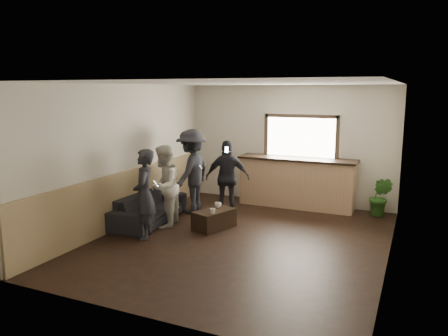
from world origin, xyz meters
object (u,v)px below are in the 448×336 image
at_px(cup_b, 213,211).
at_px(person_b, 164,186).
at_px(sofa, 149,208).
at_px(coffee_table, 214,219).
at_px(person_a, 144,194).
at_px(bar_counter, 297,179).
at_px(potted_plant, 380,197).
at_px(person_d, 228,178).
at_px(cup_a, 218,205).
at_px(person_c, 192,171).

height_order(cup_b, person_b, person_b).
bearing_deg(sofa, coffee_table, -89.82).
bearing_deg(person_a, cup_b, 101.97).
distance_m(bar_counter, potted_plant, 1.86).
bearing_deg(coffee_table, person_a, -131.65).
distance_m(sofa, person_d, 1.78).
relative_size(cup_a, person_d, 0.08).
bearing_deg(bar_counter, sofa, -135.36).
height_order(coffee_table, cup_b, cup_b).
relative_size(potted_plant, person_d, 0.53).
relative_size(cup_a, person_c, 0.07).
distance_m(coffee_table, cup_a, 0.32).
xyz_separation_m(person_a, person_c, (-0.03, 1.86, 0.10)).
bearing_deg(person_c, person_b, -1.47).
distance_m(person_a, person_b, 0.74).
bearing_deg(person_d, person_c, -4.82).
height_order(bar_counter, person_c, bar_counter).
xyz_separation_m(sofa, person_a, (0.50, -0.88, 0.53)).
bearing_deg(bar_counter, person_a, -120.59).
distance_m(cup_b, person_d, 1.34).
xyz_separation_m(cup_a, cup_b, (0.10, -0.44, -0.00)).
bearing_deg(cup_b, sofa, 176.74).
height_order(cup_b, person_c, person_c).
relative_size(coffee_table, person_a, 0.50).
distance_m(cup_a, person_d, 0.92).
relative_size(bar_counter, cup_b, 25.43).
bearing_deg(sofa, cup_a, -81.41).
xyz_separation_m(cup_a, person_b, (-0.94, -0.50, 0.40)).
distance_m(cup_a, cup_b, 0.45).
relative_size(potted_plant, person_c, 0.46).
bearing_deg(person_a, sofa, -177.31).
bearing_deg(cup_b, person_d, 101.12).
relative_size(sofa, cup_b, 19.22).
bearing_deg(person_b, cup_a, 105.76).
height_order(person_b, person_d, person_b).
bearing_deg(bar_counter, person_c, -143.94).
distance_m(cup_b, person_b, 1.12).
distance_m(bar_counter, cup_b, 2.69).
relative_size(sofa, person_d, 1.26).
height_order(coffee_table, person_d, person_d).
bearing_deg(sofa, person_d, -52.29).
height_order(sofa, person_d, person_d).
distance_m(person_b, person_d, 1.54).
height_order(cup_b, person_a, person_a).
bearing_deg(person_a, person_c, 154.04).
distance_m(sofa, potted_plant, 4.91).
xyz_separation_m(cup_b, person_a, (-0.99, -0.80, 0.41)).
relative_size(potted_plant, person_a, 0.52).
relative_size(person_a, person_d, 1.02).
xyz_separation_m(person_a, person_d, (0.74, 2.05, -0.01)).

